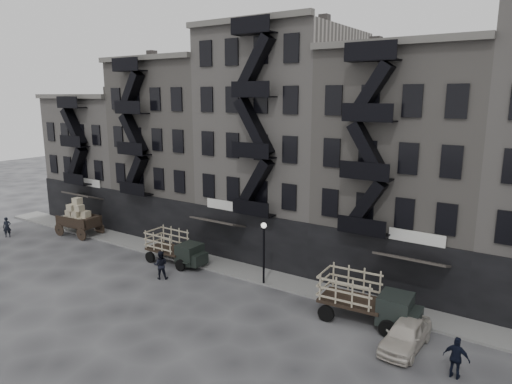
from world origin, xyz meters
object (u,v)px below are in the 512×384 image
Objects in this scene: stake_truck_west at (175,245)px; policeman at (456,358)px; car_east at (406,335)px; pedestrian_west at (7,227)px; pedestrian_mid at (161,265)px; wagon at (78,214)px; stake_truck_east at (366,296)px; horse at (61,222)px.

policeman is (20.20, -3.38, -0.42)m from stake_truck_west.
pedestrian_west reaches higher than car_east.
pedestrian_west is 18.11m from pedestrian_mid.
pedestrian_west is at bearing -175.08° from car_east.
stake_truck_west is at bearing -5.40° from policeman.
wagon reaches higher than car_east.
stake_truck_east is at bearing -46.51° from pedestrian_west.
policeman is at bearing 140.29° from pedestrian_mid.
wagon is 2.08× the size of pedestrian_mid.
horse is 0.35× the size of stake_truck_east.
policeman is (5.18, -2.66, -0.58)m from stake_truck_east.
policeman is (32.35, -3.72, -0.95)m from wagon.
stake_truck_west is 17.79m from car_east.
pedestrian_west is (-2.12, -3.90, 0.07)m from horse.
pedestrian_mid is at bearing -48.80° from pedestrian_west.
pedestrian_mid is 1.02× the size of policeman.
horse reaches higher than car_east.
horse is 16.24m from pedestrian_mid.
stake_truck_east reaches higher than pedestrian_west.
pedestrian_mid is (13.37, -3.02, -0.93)m from wagon.
wagon reaches higher than horse.
policeman is at bearing -51.33° from pedestrian_west.
pedestrian_west is (-34.51, -1.42, 0.19)m from car_east.
wagon is at bearing -2.46° from policeman.
stake_truck_east is at bearing -3.03° from stake_truck_west.
wagon reaches higher than stake_truck_west.
car_east is (32.38, -2.47, -0.12)m from horse.
pedestrian_mid is at bearing -96.89° from horse.
policeman is at bearing -30.81° from stake_truck_east.
wagon is 0.75× the size of stake_truck_east.
car_east is at bearing -7.22° from stake_truck_west.
pedestrian_west is 0.92× the size of policeman.
stake_truck_east is (27.17, -1.06, -0.37)m from wagon.
wagon is 0.84× the size of stake_truck_west.
pedestrian_mid is at bearing -175.51° from stake_truck_east.
policeman is at bearing -92.29° from horse.
stake_truck_east is 13.95m from pedestrian_mid.
wagon is 2.31× the size of pedestrian_west.
policeman reaches higher than car_east.
wagon reaches higher than policeman.
stake_truck_west is (12.15, -0.34, -0.52)m from wagon.
stake_truck_east is 5.85m from policeman.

